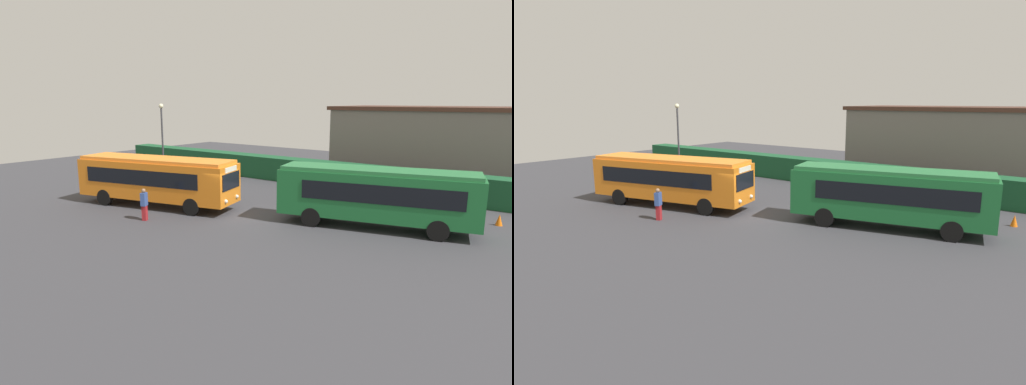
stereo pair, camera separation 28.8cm
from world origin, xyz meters
TOP-DOWN VIEW (x-y plane):
  - ground_plane at (0.00, 0.00)m, footprint 64.00×64.00m
  - bus_orange at (-5.03, -0.99)m, footprint 10.41×4.94m
  - bus_green at (7.45, 2.63)m, footprint 10.11×4.66m
  - person_left at (-6.66, 0.85)m, footprint 0.38×0.49m
  - person_center at (-3.00, -3.63)m, footprint 0.41×0.48m
  - hedge_row at (0.00, 11.18)m, footprint 44.00×1.71m
  - depot_building at (5.49, 17.66)m, footprint 14.35×7.38m
  - traffic_cone at (12.45, 7.01)m, footprint 0.36×0.36m
  - lamppost at (-11.37, 4.96)m, footprint 0.36×0.36m

SIDE VIEW (x-z plane):
  - ground_plane at x=0.00m, z-range 0.00..0.00m
  - traffic_cone at x=12.45m, z-range 0.00..0.60m
  - hedge_row at x=0.00m, z-range 0.00..1.83m
  - person_center at x=-3.00m, z-range 0.05..1.81m
  - person_left at x=-6.66m, z-range 0.06..1.95m
  - bus_orange at x=-5.03m, z-range 0.24..3.24m
  - bus_green at x=7.45m, z-range 0.24..3.30m
  - depot_building at x=5.49m, z-range 0.01..5.93m
  - lamppost at x=-11.37m, z-range 0.72..6.85m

